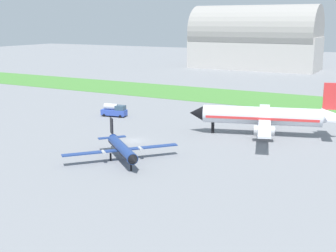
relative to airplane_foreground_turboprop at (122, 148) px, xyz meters
The scene contains 6 objects.
ground_plane 13.66m from the airplane_foreground_turboprop, 113.83° to the left, with size 600.00×600.00×0.00m, color gray.
grass_taxiway_strip 74.22m from the airplane_foreground_turboprop, 94.21° to the left, with size 360.00×28.00×0.08m, color #478438.
airplane_foreground_turboprop is the anchor object (origin of this frame).
airplane_midfield_jet 33.68m from the airplane_foreground_turboprop, 60.71° to the left, with size 31.80×32.12×11.63m.
fuel_truck_near_gate 38.12m from the airplane_foreground_turboprop, 127.19° to the left, with size 6.80×3.47×3.29m.
hangar_distant 164.61m from the airplane_foreground_turboprop, 100.50° to the left, with size 63.75×25.68×31.50m.
Camera 1 is at (49.35, -75.49, 23.88)m, focal length 48.78 mm.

